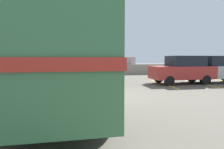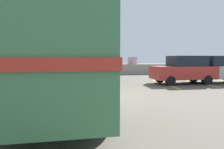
{
  "view_description": "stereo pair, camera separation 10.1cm",
  "coord_description": "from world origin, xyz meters",
  "px_view_note": "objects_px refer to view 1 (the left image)",
  "views": [
    {
      "loc": [
        -0.9,
        -7.97,
        1.71
      ],
      "look_at": [
        0.2,
        -0.41,
        1.04
      ],
      "focal_mm": 29.62,
      "sensor_mm": 36.0,
      "label": 1
    },
    {
      "loc": [
        -0.8,
        -7.98,
        1.71
      ],
      "look_at": [
        0.2,
        -0.41,
        1.04
      ],
      "focal_mm": 29.62,
      "sensor_mm": 36.0,
      "label": 2
    }
  ],
  "objects_px": {
    "parked_car_middle": "(217,69)",
    "lamp_post": "(103,39)",
    "vintage_coach": "(63,49)",
    "parked_car_nearest": "(182,69)"
  },
  "relations": [
    {
      "from": "vintage_coach",
      "to": "parked_car_middle",
      "type": "distance_m",
      "value": 11.0
    },
    {
      "from": "lamp_post",
      "to": "vintage_coach",
      "type": "bearing_deg",
      "value": -105.87
    },
    {
      "from": "vintage_coach",
      "to": "parked_car_middle",
      "type": "bearing_deg",
      "value": 23.75
    },
    {
      "from": "parked_car_middle",
      "to": "lamp_post",
      "type": "distance_m",
      "value": 8.49
    },
    {
      "from": "parked_car_middle",
      "to": "lamp_post",
      "type": "height_order",
      "value": "lamp_post"
    },
    {
      "from": "vintage_coach",
      "to": "lamp_post",
      "type": "height_order",
      "value": "lamp_post"
    },
    {
      "from": "vintage_coach",
      "to": "lamp_post",
      "type": "bearing_deg",
      "value": 72.02
    },
    {
      "from": "parked_car_middle",
      "to": "lamp_post",
      "type": "xyz_separation_m",
      "value": [
        -7.71,
        2.76,
        2.26
      ]
    },
    {
      "from": "vintage_coach",
      "to": "parked_car_nearest",
      "type": "distance_m",
      "value": 8.68
    },
    {
      "from": "vintage_coach",
      "to": "lamp_post",
      "type": "xyz_separation_m",
      "value": [
        2.14,
        7.54,
        1.18
      ]
    }
  ]
}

